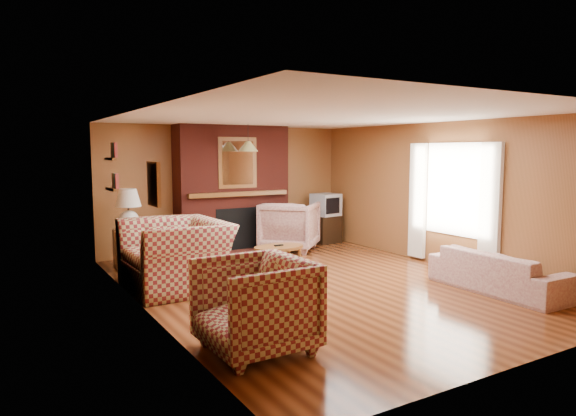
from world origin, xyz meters
TOP-DOWN VIEW (x-y plane):
  - floor at (0.00, 0.00)m, footprint 6.50×6.50m
  - ceiling at (0.00, 0.00)m, footprint 6.50×6.50m
  - wall_back at (0.00, 3.25)m, footprint 6.50×0.00m
  - wall_front at (0.00, -3.25)m, footprint 6.50×0.00m
  - wall_left at (-2.50, 0.00)m, footprint 0.00×6.50m
  - wall_right at (2.50, 0.00)m, footprint 0.00×6.50m
  - fireplace at (0.00, 2.98)m, footprint 2.20×0.82m
  - window_right at (2.45, -0.20)m, footprint 0.10×1.85m
  - bookshelf at (-2.44, 1.90)m, footprint 0.09×0.55m
  - botanical_print at (-2.47, -0.30)m, footprint 0.05×0.40m
  - pendant_light at (0.00, 2.30)m, footprint 0.36×0.36m
  - plaid_loveseat at (-1.85, 0.87)m, footprint 1.31×1.49m
  - plaid_armchair at (-1.95, -1.74)m, footprint 1.01×0.98m
  - floral_sofa at (1.90, -1.55)m, footprint 0.79×1.93m
  - floral_armchair at (0.97, 2.47)m, footprint 1.45×1.45m
  - coffee_table at (-0.07, 1.08)m, footprint 0.86×0.53m
  - side_table at (-2.10, 2.45)m, footprint 0.51×0.51m
  - table_lamp at (-2.10, 2.45)m, footprint 0.41×0.41m
  - tv_stand at (2.05, 2.80)m, footprint 0.55×0.50m
  - crt_tv at (2.05, 2.79)m, footprint 0.57×0.57m

SIDE VIEW (x-z plane):
  - floor at x=0.00m, z-range 0.00..0.00m
  - floral_sofa at x=1.90m, z-range 0.00..0.56m
  - tv_stand at x=2.05m, z-range 0.00..0.57m
  - side_table at x=-2.10m, z-range 0.00..0.63m
  - coffee_table at x=-0.07m, z-range 0.14..0.56m
  - plaid_armchair at x=-1.95m, z-range 0.00..0.91m
  - floral_armchair at x=0.97m, z-range 0.00..0.95m
  - plaid_loveseat at x=-1.85m, z-range 0.00..0.95m
  - crt_tv at x=2.05m, z-range 0.57..1.03m
  - table_lamp at x=-2.10m, z-range 0.67..1.35m
  - window_right at x=2.45m, z-range 0.13..2.13m
  - fireplace at x=0.00m, z-range -0.02..2.38m
  - wall_back at x=0.00m, z-range -2.05..4.45m
  - wall_front at x=0.00m, z-range -2.05..4.45m
  - wall_left at x=-2.50m, z-range -2.05..4.45m
  - wall_right at x=2.50m, z-range -2.05..4.45m
  - botanical_print at x=-2.47m, z-range 1.30..1.80m
  - bookshelf at x=-2.44m, z-range 1.31..2.02m
  - pendant_light at x=0.00m, z-range 1.76..2.24m
  - ceiling at x=0.00m, z-range 2.40..2.40m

